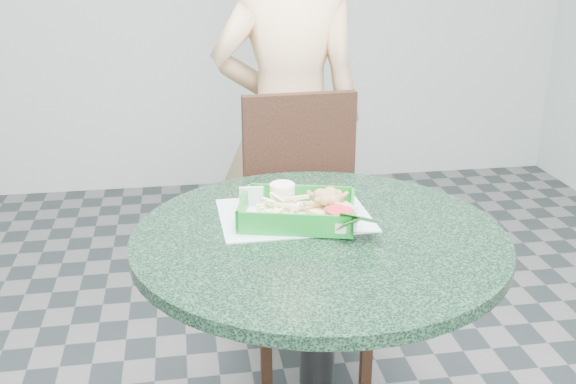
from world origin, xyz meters
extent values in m
cylinder|color=black|center=(0.00, 0.00, 0.38)|extent=(0.09, 0.09, 0.70)
cylinder|color=black|center=(0.00, 0.00, 0.73)|extent=(0.88, 0.88, 0.03)
cube|color=#493221|center=(0.09, 0.59, 0.45)|extent=(0.39, 0.39, 0.04)
cube|color=#493221|center=(0.09, 0.77, 0.70)|extent=(0.39, 0.04, 0.46)
cube|color=#493221|center=(-0.08, 0.42, 0.21)|extent=(0.04, 0.04, 0.43)
cube|color=#493221|center=(0.26, 0.42, 0.21)|extent=(0.04, 0.04, 0.43)
cube|color=#493221|center=(-0.08, 0.76, 0.21)|extent=(0.04, 0.04, 0.43)
cube|color=#493221|center=(0.26, 0.76, 0.21)|extent=(0.04, 0.04, 0.43)
imported|color=#DFB585|center=(0.09, 0.99, 0.80)|extent=(0.61, 0.42, 1.60)
cube|color=#AACDCC|center=(-0.04, 0.11, 0.75)|extent=(0.37, 0.28, 0.00)
cube|color=#128124|center=(-0.04, 0.08, 0.76)|extent=(0.27, 0.20, 0.01)
cube|color=white|center=(-0.04, 0.08, 0.76)|extent=(0.26, 0.19, 0.00)
cube|color=#128124|center=(-0.04, 0.17, 0.78)|extent=(0.27, 0.01, 0.05)
cube|color=#128124|center=(-0.04, -0.02, 0.78)|extent=(0.27, 0.01, 0.05)
cube|color=#128124|center=(0.09, 0.08, 0.78)|extent=(0.01, 0.20, 0.05)
cube|color=#128124|center=(-0.17, 0.08, 0.78)|extent=(0.01, 0.20, 0.05)
cylinder|color=#D9B361|center=(0.04, 0.09, 0.78)|extent=(0.11, 0.11, 0.02)
cylinder|color=white|center=(-0.08, 0.15, 0.80)|extent=(0.06, 0.06, 0.03)
cylinder|color=white|center=(-0.08, 0.15, 0.82)|extent=(0.06, 0.06, 0.00)
cylinder|color=silver|center=(0.07, 0.01, 0.78)|extent=(0.07, 0.07, 0.02)
torus|color=white|center=(0.07, 0.01, 0.79)|extent=(0.07, 0.07, 0.01)
cylinder|color=red|center=(0.07, 0.01, 0.80)|extent=(0.06, 0.06, 0.01)
camera|label=1|loc=(-0.30, -1.41, 1.42)|focal=42.00mm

